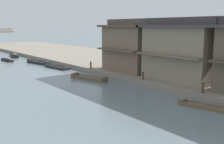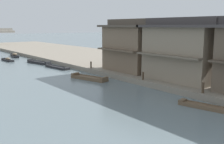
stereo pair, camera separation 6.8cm
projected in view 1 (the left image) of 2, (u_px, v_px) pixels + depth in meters
The scene contains 12 objects.
riverbank_right at pixel (113, 60), 43.89m from camera, with size 18.00×110.00×0.56m, color gray.
boat_moored_nearest at pixel (219, 109), 18.44m from camera, with size 2.06×5.83×0.35m.
boat_moored_second at pixel (14, 55), 50.78m from camera, with size 2.14×5.44×0.75m.
boat_moored_third at pixel (7, 60), 44.59m from camera, with size 1.03×3.88×0.60m.
boat_moored_far at pixel (57, 67), 36.98m from camera, with size 1.49×5.00×0.36m.
boat_midriver_drifting at pixel (38, 63), 41.63m from camera, with size 2.01×5.15×0.53m.
boat_midriver_upstream at pixel (89, 78), 29.26m from camera, with size 2.24×4.81×0.51m.
house_waterfront_second at pixel (184, 50), 26.04m from camera, with size 5.84×8.08×6.14m.
house_waterfront_tall at pixel (137, 45), 32.14m from camera, with size 7.07×7.30×6.14m.
mooring_post_dock_near at pixel (203, 88), 21.13m from camera, with size 0.20×0.20×0.86m, color #473828.
mooring_post_dock_mid at pixel (143, 76), 26.36m from camera, with size 0.20×0.20×0.80m, color #473828.
mooring_post_dock_far at pixel (91, 65), 33.60m from camera, with size 0.20×0.20×0.85m, color #473828.
Camera 1 is at (-11.31, -4.07, 5.89)m, focal length 42.21 mm.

